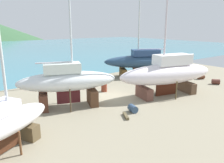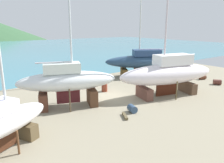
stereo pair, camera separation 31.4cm
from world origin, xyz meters
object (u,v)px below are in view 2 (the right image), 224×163
Objects in this scene: barrel_rust_far at (217,82)px; barrel_rust_mid at (202,77)px; sailboat_small_center at (143,61)px; worker at (0,111)px; barrel_blue_faded at (132,109)px; sailboat_large_starboard at (168,73)px; sailboat_mid_port at (3,123)px; sailboat_far_slipway at (67,81)px; barrel_rust_near at (104,88)px.

barrel_rust_mid is at bearing 68.19° from barrel_rust_far.
sailboat_small_center reaches higher than worker.
barrel_blue_faded is (-15.00, -2.97, 0.01)m from barrel_rust_mid.
barrel_rust_far is at bearing -111.81° from barrel_rust_mid.
sailboat_large_starboard is 1.73× the size of sailboat_mid_port.
worker is 1.95× the size of barrel_rust_mid.
sailboat_far_slipway is at bearing 129.97° from barrel_blue_faded.
sailboat_small_center is 8.98m from barrel_rust_near.
barrel_rust_mid is at bearing -22.50° from sailboat_mid_port.
barrel_rust_near is 13.86m from barrel_rust_mid.
sailboat_large_starboard is 15.50m from sailboat_mid_port.
sailboat_large_starboard is at bearing 19.48° from worker.
sailboat_small_center is at bearing 18.12° from barrel_rust_near.
sailboat_small_center is at bearing -103.32° from sailboat_large_starboard.
barrel_rust_far reaches higher than barrel_rust_mid.
sailboat_mid_port is 4.39m from worker.
sailboat_mid_port is at bearing -150.81° from barrel_rust_near.
sailboat_far_slipway is at bearing 31.19° from worker.
barrel_rust_far is (22.96, -3.86, -0.58)m from worker.
worker is at bearing 176.88° from barrel_rust_mid.
barrel_rust_far is (23.53, 0.42, -1.34)m from sailboat_mid_port.
sailboat_small_center reaches higher than barrel_rust_far.
sailboat_large_starboard is 6.80m from barrel_rust_near.
barrel_blue_faded is (-1.52, -6.18, -0.13)m from barrel_rust_near.
sailboat_small_center is 9.46× the size of worker.
sailboat_large_starboard reaches higher than barrel_blue_faded.
barrel_rust_far is at bearing -28.39° from sailboat_mid_port.
worker is 10.68m from barrel_rust_near.
barrel_rust_mid is 1.02× the size of barrel_rust_far.
sailboat_small_center is at bearing 42.04° from barrel_blue_faded.
barrel_rust_mid is 1.07× the size of barrel_blue_faded.
sailboat_large_starboard is 9.49m from barrel_rust_mid.
sailboat_large_starboard is 9.21× the size of worker.
barrel_rust_near reaches higher than barrel_rust_far.
sailboat_small_center is 9.62m from barrel_rust_far.
sailboat_small_center reaches higher than barrel_rust_near.
barrel_rust_mid is (9.13, 1.66, -2.00)m from sailboat_large_starboard.
sailboat_small_center is 19.47m from worker.
sailboat_mid_port is 10.36× the size of barrel_rust_mid.
sailboat_large_starboard is 18.57× the size of barrel_rust_near.
sailboat_small_center reaches higher than sailboat_far_slipway.
sailboat_small_center is 19.10× the size of barrel_rust_near.
worker is at bearing -169.72° from barrel_rust_near.
worker is 1.99× the size of barrel_rust_far.
barrel_rust_far reaches higher than barrel_blue_faded.
sailboat_small_center is at bearing -4.76° from sailboat_mid_port.
sailboat_far_slipway is at bearing -160.04° from barrel_rust_near.
sailboat_mid_port is at bearing -179.96° from barrel_blue_faded.
sailboat_mid_port is at bearing -178.98° from barrel_rust_far.
barrel_rust_far is (17.60, -3.90, -1.98)m from sailboat_far_slipway.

